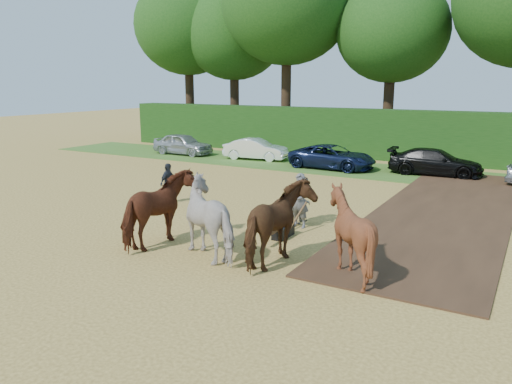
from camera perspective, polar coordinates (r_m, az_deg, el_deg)
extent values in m
plane|color=gold|center=(13.27, 9.25, -8.08)|extent=(120.00, 120.00, 0.00)
cube|color=#472D1C|center=(19.44, 20.79, -2.03)|extent=(4.50, 17.00, 0.05)
cube|color=#38601E|center=(26.44, 20.09, 1.67)|extent=(50.00, 5.00, 0.03)
cube|color=#14380F|center=(30.64, 21.79, 5.74)|extent=(46.00, 1.60, 3.00)
imported|color=tan|center=(16.66, 5.45, -0.89)|extent=(0.62, 0.79, 1.58)
imported|color=#21252C|center=(19.68, -10.02, 1.01)|extent=(0.44, 0.93, 1.55)
imported|color=maroon|center=(14.45, -10.95, -2.02)|extent=(1.18, 2.53, 2.13)
imported|color=beige|center=(13.50, -4.57, -2.85)|extent=(2.14, 1.83, 2.13)
imported|color=#513519|center=(12.75, 2.66, -3.75)|extent=(1.18, 2.53, 2.13)
imported|color=brown|center=(12.23, 10.68, -4.66)|extent=(1.75, 1.96, 2.13)
cube|color=black|center=(15.22, 3.12, -4.53)|extent=(0.37, 0.92, 0.35)
cube|color=brown|center=(14.64, 2.09, -4.48)|extent=(0.12, 1.42, 0.10)
cylinder|color=brown|center=(15.69, 3.30, -2.57)|extent=(0.22, 1.03, 0.75)
cylinder|color=brown|center=(15.51, 4.78, -2.77)|extent=(0.19, 1.03, 0.75)
imported|color=gray|center=(16.09, 5.05, -0.99)|extent=(0.65, 0.43, 1.78)
imported|color=#A7AAAE|center=(32.77, -8.36, 5.45)|extent=(4.07, 1.68, 1.38)
imported|color=white|center=(30.25, -0.01, 4.91)|extent=(4.05, 1.87, 1.29)
imported|color=#131C3B|center=(27.37, 8.71, 3.98)|extent=(4.80, 2.43, 1.30)
imported|color=black|center=(26.78, 19.80, 3.24)|extent=(4.69, 2.13, 1.33)
cylinder|color=#382616|center=(41.74, -7.55, 10.03)|extent=(0.70, 0.70, 5.85)
ellipsoid|color=#163F11|center=(41.94, -7.80, 18.35)|extent=(8.40, 8.40, 7.73)
cylinder|color=#382616|center=(39.88, -2.46, 9.70)|extent=(0.70, 0.70, 5.40)
ellipsoid|color=#163F11|center=(40.01, -2.54, 17.77)|extent=(7.80, 7.80, 7.18)
cylinder|color=#382616|center=(36.53, 3.44, 10.32)|extent=(0.70, 0.70, 6.53)
ellipsoid|color=#163F11|center=(36.90, 3.58, 20.79)|extent=(9.20, 9.20, 8.46)
cylinder|color=#382616|center=(35.48, 14.83, 8.77)|extent=(0.70, 0.70, 5.17)
ellipsoid|color=#163F11|center=(35.57, 15.33, 17.42)|extent=(7.40, 7.40, 6.81)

